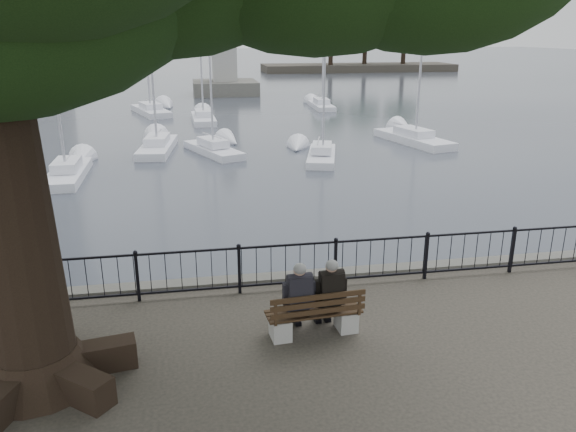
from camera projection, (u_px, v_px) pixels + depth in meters
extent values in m
cube|color=#4E4D4A|center=(284.00, 300.00, 12.27)|extent=(200.00, 0.40, 1.20)
plane|color=#2C323E|center=(195.00, 64.00, 105.89)|extent=(260.00, 260.00, 0.00)
cube|color=black|center=(288.00, 245.00, 11.34)|extent=(22.00, 0.04, 0.04)
cube|color=black|center=(288.00, 282.00, 11.60)|extent=(22.00, 0.04, 0.04)
cube|color=gray|center=(280.00, 328.00, 9.74)|extent=(0.36, 0.45, 0.38)
cube|color=gray|center=(346.00, 319.00, 10.03)|extent=(0.36, 0.45, 0.38)
cube|color=black|center=(314.00, 312.00, 9.81)|extent=(1.71, 0.60, 0.04)
cube|color=black|center=(319.00, 304.00, 9.49)|extent=(1.68, 0.17, 0.37)
cube|color=black|center=(298.00, 308.00, 9.72)|extent=(0.36, 0.31, 0.22)
cube|color=black|center=(300.00, 292.00, 9.51)|extent=(0.43, 0.26, 0.56)
sphere|color=tan|center=(300.00, 270.00, 9.42)|extent=(0.21, 0.21, 0.21)
ellipsoid|color=gray|center=(300.00, 269.00, 9.39)|extent=(0.22, 0.22, 0.19)
cube|color=black|center=(294.00, 317.00, 10.07)|extent=(0.33, 0.43, 0.42)
cube|color=black|center=(329.00, 304.00, 9.85)|extent=(0.36, 0.31, 0.22)
cube|color=black|center=(332.00, 288.00, 9.65)|extent=(0.43, 0.26, 0.56)
sphere|color=tan|center=(332.00, 267.00, 9.56)|extent=(0.21, 0.21, 0.21)
ellipsoid|color=gray|center=(332.00, 265.00, 9.53)|extent=(0.22, 0.22, 0.19)
cube|color=black|center=(324.00, 313.00, 10.20)|extent=(0.33, 0.43, 0.42)
cone|color=black|center=(37.00, 364.00, 8.52)|extent=(1.91, 1.91, 0.56)
cone|color=black|center=(5.00, 166.00, 7.55)|extent=(1.24, 1.24, 6.75)
cube|color=#4E4D4A|center=(43.00, 81.00, 64.39)|extent=(9.91, 9.91, 1.40)
cube|color=#4E4D4A|center=(225.00, 88.00, 56.50)|extent=(6.31, 6.31, 1.40)
cube|color=gray|center=(224.00, 61.00, 55.68)|extent=(2.32, 2.73, 4.21)
cube|color=#4E4D4A|center=(223.00, 37.00, 54.97)|extent=(2.73, 3.15, 0.30)
cube|color=gray|center=(223.00, 28.00, 54.99)|extent=(1.37, 2.32, 1.47)
cube|color=gray|center=(223.00, 20.00, 53.77)|extent=(1.58, 1.05, 1.68)
sphere|color=gray|center=(223.00, 7.00, 53.01)|extent=(1.79, 1.79, 1.79)
cube|color=white|center=(68.00, 176.00, 24.33)|extent=(1.46, 5.04, 0.56)
cube|color=white|center=(67.00, 165.00, 24.18)|extent=(1.05, 2.06, 0.42)
cylinder|color=silver|center=(51.00, 57.00, 22.50)|extent=(0.11, 0.11, 9.38)
cube|color=white|center=(213.00, 152.00, 29.20)|extent=(3.07, 4.93, 0.53)
cube|color=white|center=(213.00, 142.00, 29.05)|extent=(1.65, 2.17, 0.40)
cylinder|color=silver|center=(209.00, 43.00, 27.24)|extent=(0.11, 0.11, 10.29)
cube|color=white|center=(322.00, 158.00, 27.83)|extent=(2.47, 4.81, 0.52)
cube|color=white|center=(322.00, 148.00, 27.67)|extent=(1.41, 2.07, 0.39)
cylinder|color=silver|center=(325.00, 58.00, 26.09)|extent=(0.10, 0.10, 8.95)
cube|color=white|center=(413.00, 141.00, 32.02)|extent=(2.95, 6.06, 0.65)
cube|color=white|center=(414.00, 132.00, 31.86)|extent=(1.72, 2.59, 0.49)
cylinder|color=silver|center=(422.00, 53.00, 30.19)|extent=(0.13, 0.13, 9.06)
cube|color=white|center=(203.00, 120.00, 39.52)|extent=(1.63, 5.38, 0.59)
cube|color=white|center=(203.00, 113.00, 39.36)|extent=(1.15, 2.20, 0.44)
cylinder|color=silver|center=(200.00, 36.00, 37.46)|extent=(0.12, 0.12, 10.74)
cube|color=white|center=(321.00, 107.00, 46.30)|extent=(1.55, 5.09, 0.56)
cube|color=white|center=(321.00, 101.00, 46.15)|extent=(1.09, 2.09, 0.42)
cylinder|color=silver|center=(323.00, 45.00, 44.49)|extent=(0.11, 0.11, 9.27)
cube|color=white|center=(151.00, 113.00, 43.11)|extent=(3.45, 6.29, 0.67)
cube|color=white|center=(150.00, 106.00, 42.96)|extent=(1.93, 2.73, 0.51)
cylinder|color=silver|center=(143.00, 7.00, 40.41)|extent=(0.13, 0.13, 14.60)
cube|color=white|center=(158.00, 149.00, 29.86)|extent=(2.05, 5.54, 0.60)
cube|color=white|center=(157.00, 140.00, 29.71)|extent=(1.32, 2.31, 0.45)
cylinder|color=silver|center=(149.00, 29.00, 27.68)|extent=(0.12, 0.12, 11.52)
cube|color=#2C2925|center=(358.00, 68.00, 88.39)|extent=(30.00, 8.00, 1.20)
cylinder|color=black|center=(331.00, 52.00, 84.90)|extent=(0.70, 0.70, 4.00)
ellipsoid|color=black|center=(331.00, 24.00, 83.64)|extent=(5.20, 5.20, 4.16)
cylinder|color=black|center=(365.00, 51.00, 87.77)|extent=(0.70, 0.70, 4.00)
ellipsoid|color=black|center=(366.00, 24.00, 86.51)|extent=(5.20, 5.20, 4.16)
cylinder|color=black|center=(404.00, 51.00, 87.83)|extent=(0.70, 0.70, 4.00)
ellipsoid|color=black|center=(405.00, 24.00, 86.57)|extent=(5.20, 5.20, 4.16)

